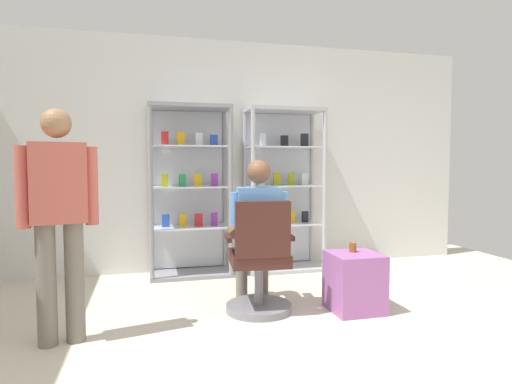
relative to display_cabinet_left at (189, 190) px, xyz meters
name	(u,v)px	position (x,y,z in m)	size (l,w,h in m)	color
back_wall	(233,156)	(0.55, 0.24, 0.39)	(6.00, 0.10, 2.70)	silver
display_cabinet_left	(189,190)	(0.00, 0.00, 0.00)	(0.90, 0.45, 1.90)	gray
display_cabinet_right	(283,189)	(1.10, 0.00, 0.00)	(0.90, 0.45, 1.90)	#B7B7BC
office_chair	(260,267)	(0.44, -1.45, -0.57)	(0.59, 0.56, 0.96)	slate
seated_shopkeeper	(257,226)	(0.46, -1.28, -0.25)	(0.51, 0.59, 1.29)	slate
storage_crate	(354,282)	(1.24, -1.58, -0.72)	(0.41, 0.42, 0.50)	#9E599E
tea_glass	(353,247)	(1.25, -1.52, -0.43)	(0.06, 0.06, 0.08)	brown
standing_customer	(59,211)	(-1.06, -1.70, -0.03)	(0.51, 0.29, 1.63)	slate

